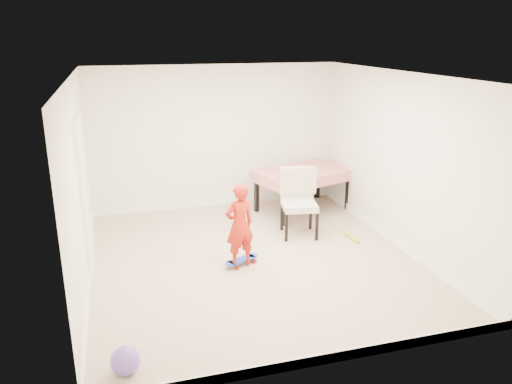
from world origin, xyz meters
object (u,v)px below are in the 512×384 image
object	(u,v)px
dining_table	(303,190)
child	(240,228)
dining_chair	(299,203)
skateboard	(242,262)
balloon	(125,361)

from	to	relation	value
dining_table	child	xyz separation A→B (m)	(-1.68, -1.95, 0.20)
dining_chair	child	world-z (taller)	child
dining_table	skateboard	world-z (taller)	dining_table
child	balloon	size ratio (longest dim) A/B	4.19
skateboard	child	size ratio (longest dim) A/B	0.48
dining_table	balloon	size ratio (longest dim) A/B	5.88
skateboard	child	xyz separation A→B (m)	(-0.04, -0.06, 0.54)
dining_table	child	world-z (taller)	child
balloon	skateboard	bearing A→B (deg)	50.09
balloon	child	bearing A→B (deg)	49.93
skateboard	balloon	bearing A→B (deg)	-155.24
dining_table	skateboard	distance (m)	2.52
skateboard	child	distance (m)	0.55
dining_table	balloon	distance (m)	5.09
dining_chair	child	xyz separation A→B (m)	(-1.19, -0.86, 0.05)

